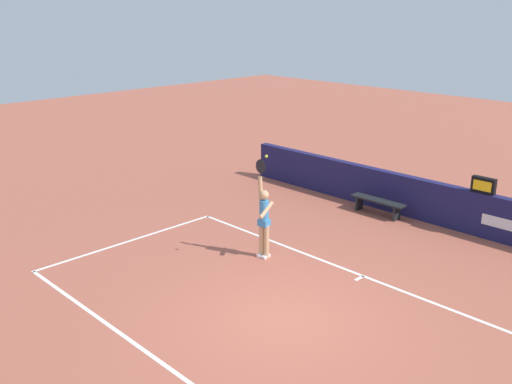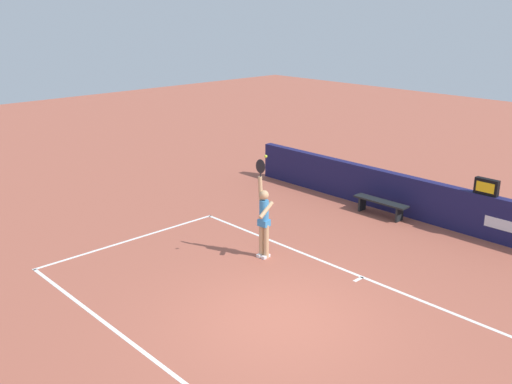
# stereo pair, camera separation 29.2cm
# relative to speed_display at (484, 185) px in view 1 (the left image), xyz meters

# --- Properties ---
(ground_plane) EXTENTS (60.00, 60.00, 0.00)m
(ground_plane) POSITION_rel_speed_display_xyz_m (-0.70, -6.82, -1.39)
(ground_plane) COLOR #A75541
(court_lines) EXTENTS (10.98, 5.27, 0.00)m
(court_lines) POSITION_rel_speed_display_xyz_m (-0.70, -6.76, -1.38)
(court_lines) COLOR white
(court_lines) RESTS_ON ground
(back_wall) EXTENTS (14.60, 0.27, 1.18)m
(back_wall) POSITION_rel_speed_display_xyz_m (-0.69, 0.00, -0.80)
(back_wall) COLOR #1A1A4A
(back_wall) RESTS_ON ground
(speed_display) EXTENTS (0.62, 0.17, 0.42)m
(speed_display) POSITION_rel_speed_display_xyz_m (0.00, 0.00, 0.00)
(speed_display) COLOR black
(speed_display) RESTS_ON back_wall
(tennis_player) EXTENTS (0.47, 0.49, 2.44)m
(tennis_player) POSITION_rel_speed_display_xyz_m (-3.02, -5.03, -0.38)
(tennis_player) COLOR tan
(tennis_player) RESTS_ON ground
(tennis_ball) EXTENTS (0.07, 0.07, 0.07)m
(tennis_ball) POSITION_rel_speed_display_xyz_m (-2.68, -5.30, 1.23)
(tennis_ball) COLOR #C9E131
(courtside_bench_near) EXTENTS (1.68, 0.37, 0.47)m
(courtside_bench_near) POSITION_rel_speed_display_xyz_m (-2.77, -0.57, -1.02)
(courtside_bench_near) COLOR black
(courtside_bench_near) RESTS_ON ground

